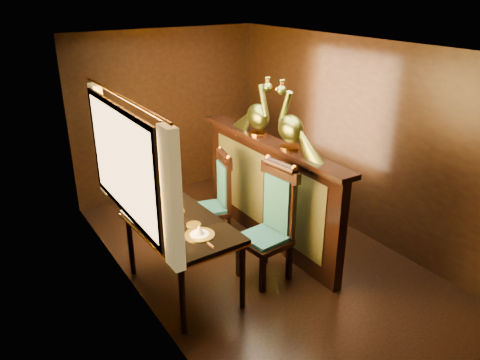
# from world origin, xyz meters

# --- Properties ---
(ground) EXTENTS (5.00, 5.00, 0.00)m
(ground) POSITION_xyz_m (0.00, 0.00, 0.00)
(ground) COLOR black
(ground) RESTS_ON ground
(room_shell) EXTENTS (3.04, 5.04, 2.52)m
(room_shell) POSITION_xyz_m (-0.09, 0.02, 1.58)
(room_shell) COLOR black
(room_shell) RESTS_ON ground
(partition) EXTENTS (0.26, 2.70, 1.36)m
(partition) POSITION_xyz_m (0.32, 0.30, 0.71)
(partition) COLOR black
(partition) RESTS_ON ground
(dining_table) EXTENTS (0.88, 1.39, 1.00)m
(dining_table) POSITION_xyz_m (-1.06, -0.07, 0.73)
(dining_table) COLOR black
(dining_table) RESTS_ON ground
(chair_left) EXTENTS (0.55, 0.57, 1.37)m
(chair_left) POSITION_xyz_m (-0.07, -0.33, 0.71)
(chair_left) COLOR black
(chair_left) RESTS_ON ground
(chair_right) EXTENTS (0.52, 0.54, 1.20)m
(chair_right) POSITION_xyz_m (-0.16, 0.69, 0.63)
(chair_right) COLOR black
(chair_right) RESTS_ON ground
(peacock_left) EXTENTS (0.24, 0.64, 0.76)m
(peacock_left) POSITION_xyz_m (0.33, -0.08, 1.74)
(peacock_left) COLOR #174527
(peacock_left) RESTS_ON partition
(peacock_right) EXTENTS (0.23, 0.62, 0.74)m
(peacock_right) POSITION_xyz_m (0.33, 0.56, 1.73)
(peacock_right) COLOR #174527
(peacock_right) RESTS_ON partition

